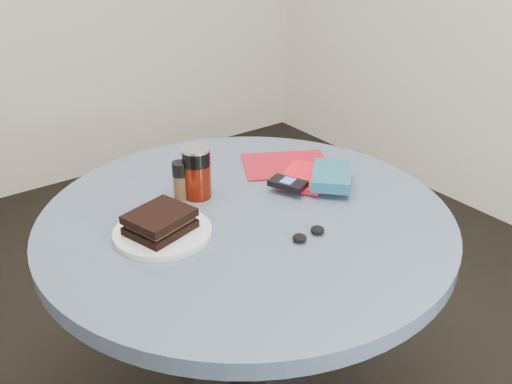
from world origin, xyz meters
TOP-DOWN VIEW (x-y plane):
  - table at (0.00, 0.00)m, footprint 1.00×1.00m
  - plate at (-0.21, 0.03)m, footprint 0.23×0.23m
  - sandwich at (-0.21, 0.03)m, footprint 0.16×0.15m
  - soda_can at (-0.05, 0.15)m, footprint 0.07×0.07m
  - pepper_grinder at (-0.08, 0.17)m, footprint 0.05×0.05m
  - magazine at (0.26, 0.16)m, footprint 0.30×0.27m
  - red_book at (0.23, 0.05)m, footprint 0.21×0.19m
  - novel at (0.26, -0.02)m, footprint 0.18×0.18m
  - mp3_player at (0.15, 0.03)m, footprint 0.09×0.11m
  - headphones at (0.05, -0.17)m, footprint 0.09×0.04m

SIDE VIEW (x-z plane):
  - table at x=0.00m, z-range 0.21..0.96m
  - magazine at x=0.26m, z-range 0.75..0.75m
  - plate at x=-0.21m, z-range 0.75..0.76m
  - headphones at x=0.05m, z-range 0.75..0.77m
  - red_book at x=0.23m, z-range 0.75..0.77m
  - mp3_player at x=0.15m, z-range 0.77..0.78m
  - novel at x=0.26m, z-range 0.77..0.80m
  - sandwich at x=-0.21m, z-range 0.76..0.81m
  - pepper_grinder at x=-0.08m, z-range 0.75..0.85m
  - soda_can at x=-0.05m, z-range 0.75..0.88m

